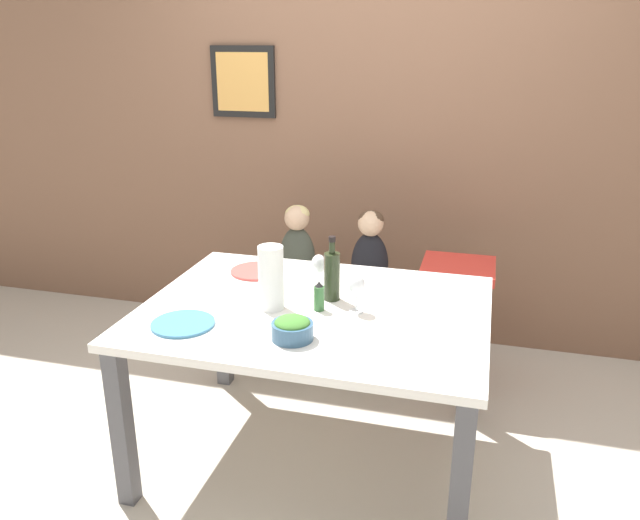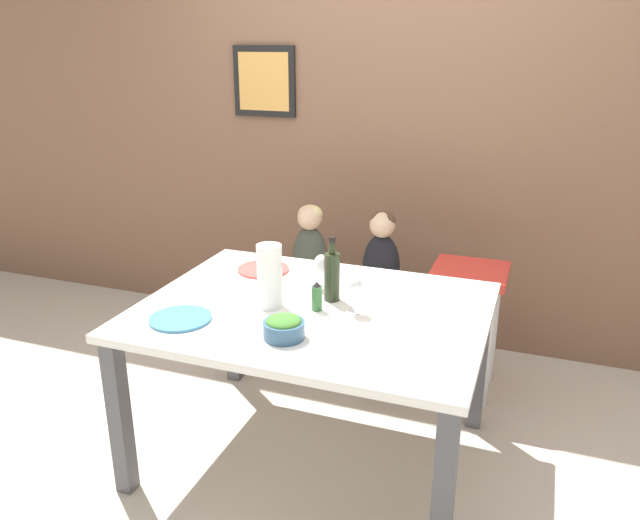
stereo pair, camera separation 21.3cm
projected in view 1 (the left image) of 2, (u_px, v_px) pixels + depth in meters
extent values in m
plane|color=#BCB2A3|center=(315.00, 454.00, 2.85)|extent=(14.00, 14.00, 0.00)
cube|color=brown|center=(378.00, 119.00, 3.65)|extent=(10.00, 0.06, 2.70)
cube|color=black|center=(243.00, 82.00, 3.75)|extent=(0.40, 0.02, 0.42)
cube|color=gold|center=(242.00, 82.00, 3.74)|extent=(0.33, 0.00, 0.34)
cube|color=white|center=(315.00, 311.00, 2.61)|extent=(1.43, 1.10, 0.03)
cube|color=#4C4C51|center=(122.00, 427.00, 2.45)|extent=(0.07, 0.07, 0.70)
cube|color=#4C4C51|center=(460.00, 486.00, 2.12)|extent=(0.07, 0.07, 0.70)
cube|color=#4C4C51|center=(223.00, 324.00, 3.34)|extent=(0.07, 0.07, 0.70)
cube|color=#4C4C51|center=(472.00, 355.00, 3.01)|extent=(0.07, 0.07, 0.70)
cylinder|color=silver|center=(263.00, 338.00, 3.51)|extent=(0.04, 0.04, 0.41)
cylinder|color=silver|center=(318.00, 345.00, 3.43)|extent=(0.04, 0.04, 0.41)
cylinder|color=silver|center=(281.00, 315.00, 3.80)|extent=(0.04, 0.04, 0.41)
cylinder|color=silver|center=(332.00, 321.00, 3.72)|extent=(0.04, 0.04, 0.41)
cube|color=silver|center=(298.00, 292.00, 3.54)|extent=(0.44, 0.43, 0.05)
cylinder|color=silver|center=(333.00, 347.00, 3.41)|extent=(0.04, 0.04, 0.41)
cylinder|color=silver|center=(391.00, 354.00, 3.33)|extent=(0.04, 0.04, 0.41)
cylinder|color=silver|center=(346.00, 322.00, 3.70)|extent=(0.04, 0.04, 0.41)
cylinder|color=silver|center=(400.00, 329.00, 3.62)|extent=(0.04, 0.04, 0.41)
cube|color=silver|center=(369.00, 300.00, 3.44)|extent=(0.44, 0.43, 0.05)
cylinder|color=silver|center=(425.00, 336.00, 3.27)|extent=(0.04, 0.04, 0.64)
cylinder|color=silver|center=(479.00, 343.00, 3.20)|extent=(0.04, 0.04, 0.64)
cylinder|color=silver|center=(431.00, 315.00, 3.52)|extent=(0.04, 0.04, 0.64)
cylinder|color=silver|center=(480.00, 321.00, 3.45)|extent=(0.04, 0.04, 0.64)
cube|color=red|center=(458.00, 269.00, 3.24)|extent=(0.37, 0.36, 0.05)
ellipsoid|color=#3D4238|center=(297.00, 258.00, 3.47)|extent=(0.20, 0.15, 0.36)
sphere|color=#D6AD89|center=(297.00, 218.00, 3.39)|extent=(0.14, 0.14, 0.14)
ellipsoid|color=#DBC684|center=(297.00, 214.00, 3.39)|extent=(0.13, 0.13, 0.10)
ellipsoid|color=black|center=(370.00, 265.00, 3.37)|extent=(0.20, 0.15, 0.36)
sphere|color=#D6AD89|center=(371.00, 224.00, 3.29)|extent=(0.14, 0.14, 0.14)
ellipsoid|color=#473323|center=(371.00, 219.00, 3.29)|extent=(0.13, 0.13, 0.10)
cylinder|color=#232D19|center=(332.00, 277.00, 2.65)|extent=(0.07, 0.07, 0.21)
cylinder|color=#232D19|center=(332.00, 245.00, 2.60)|extent=(0.03, 0.03, 0.07)
cylinder|color=black|center=(332.00, 239.00, 2.59)|extent=(0.03, 0.03, 0.02)
cylinder|color=white|center=(271.00, 278.00, 2.55)|extent=(0.10, 0.10, 0.27)
cylinder|color=white|center=(357.00, 311.00, 2.56)|extent=(0.06, 0.06, 0.00)
cylinder|color=white|center=(357.00, 303.00, 2.55)|extent=(0.01, 0.01, 0.07)
ellipsoid|color=white|center=(357.00, 285.00, 2.52)|extent=(0.07, 0.07, 0.09)
cylinder|color=white|center=(319.00, 288.00, 2.79)|extent=(0.06, 0.06, 0.00)
cylinder|color=white|center=(319.00, 281.00, 2.78)|extent=(0.01, 0.01, 0.07)
ellipsoid|color=white|center=(319.00, 264.00, 2.76)|extent=(0.07, 0.07, 0.09)
cylinder|color=#335675|center=(291.00, 331.00, 2.31)|extent=(0.16, 0.16, 0.07)
ellipsoid|color=#3D752D|center=(291.00, 323.00, 2.30)|extent=(0.13, 0.13, 0.05)
cylinder|color=teal|center=(183.00, 324.00, 2.43)|extent=(0.25, 0.25, 0.01)
cylinder|color=#D14C47|center=(257.00, 271.00, 2.99)|extent=(0.25, 0.25, 0.01)
cylinder|color=#336633|center=(319.00, 298.00, 2.56)|extent=(0.04, 0.04, 0.10)
cone|color=black|center=(319.00, 284.00, 2.54)|extent=(0.03, 0.03, 0.02)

